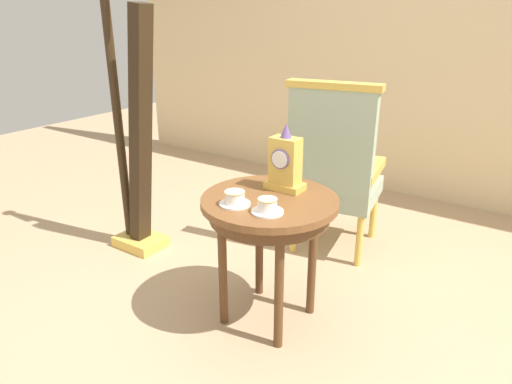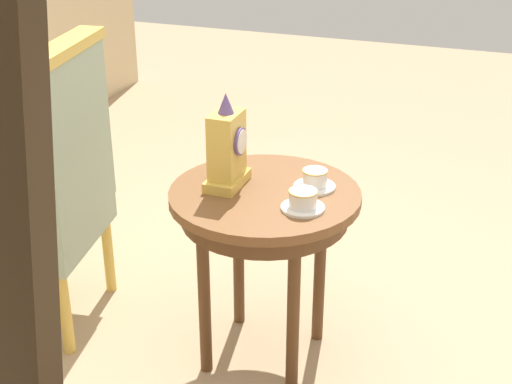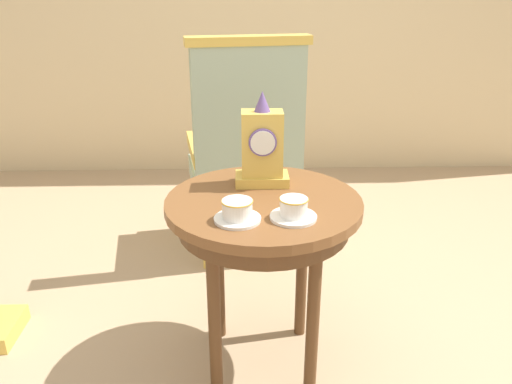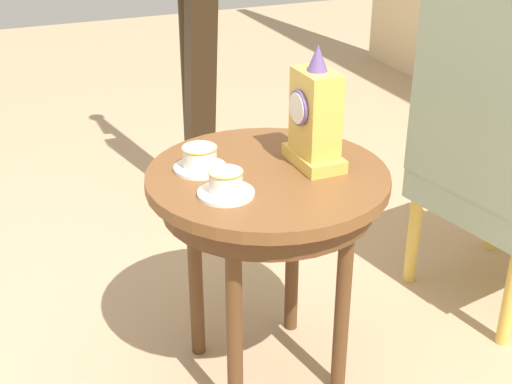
# 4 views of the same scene
# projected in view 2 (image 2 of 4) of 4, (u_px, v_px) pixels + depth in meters

# --- Properties ---
(ground_plane) EXTENTS (10.00, 10.00, 0.00)m
(ground_plane) POSITION_uv_depth(u_px,v_px,m) (269.00, 353.00, 2.80)
(ground_plane) COLOR tan
(side_table) EXTENTS (0.67, 0.67, 0.68)m
(side_table) POSITION_uv_depth(u_px,v_px,m) (264.00, 213.00, 2.55)
(side_table) COLOR brown
(side_table) RESTS_ON ground
(teacup_left) EXTENTS (0.14, 0.14, 0.07)m
(teacup_left) POSITION_uv_depth(u_px,v_px,m) (303.00, 201.00, 2.38)
(teacup_left) COLOR white
(teacup_left) RESTS_ON side_table
(teacup_right) EXTENTS (0.15, 0.15, 0.07)m
(teacup_right) POSITION_uv_depth(u_px,v_px,m) (315.00, 180.00, 2.53)
(teacup_right) COLOR white
(teacup_right) RESTS_ON side_table
(mantel_clock) EXTENTS (0.19, 0.11, 0.34)m
(mantel_clock) POSITION_uv_depth(u_px,v_px,m) (227.00, 149.00, 2.51)
(mantel_clock) COLOR gold
(mantel_clock) RESTS_ON side_table
(armchair) EXTENTS (0.62, 0.61, 1.14)m
(armchair) POSITION_uv_depth(u_px,v_px,m) (49.00, 185.00, 2.78)
(armchair) COLOR #9EB299
(armchair) RESTS_ON ground
(harp) EXTENTS (0.40, 0.24, 1.78)m
(harp) POSITION_uv_depth(u_px,v_px,m) (15.00, 370.00, 1.60)
(harp) COLOR gold
(harp) RESTS_ON ground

